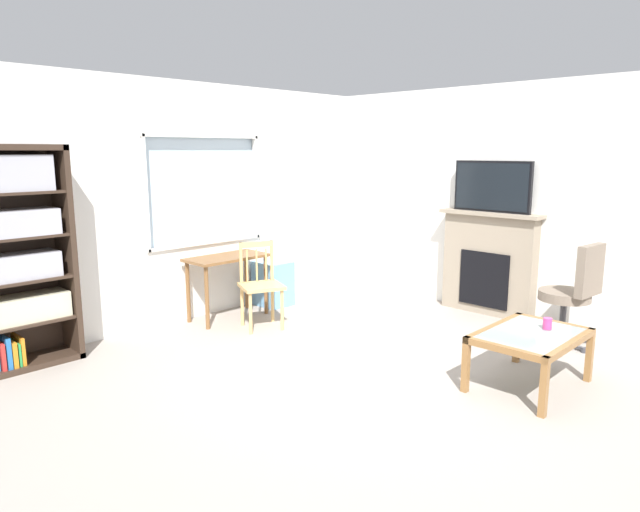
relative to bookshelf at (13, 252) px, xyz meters
The scene contains 12 objects.
ground 3.22m from the bookshelf, 50.46° to the right, with size 5.92×6.19×0.02m, color #9E9389.
wall_back_with_window 1.96m from the bookshelf, ahead, with size 4.92×0.15×2.57m.
wall_right 5.05m from the bookshelf, 27.81° to the right, with size 0.12×5.39×2.57m, color white.
bookshelf is the anchor object (origin of this frame).
desk_under_window 2.16m from the bookshelf, ahead, with size 0.90×0.45×0.70m.
wooden_chair 2.31m from the bookshelf, 16.12° to the right, with size 0.54×0.53×0.90m.
plastic_drawer_unit 2.92m from the bookshelf, ahead, with size 0.35×0.40×0.53m, color #72ADDB.
fireplace 4.80m from the bookshelf, 25.84° to the right, with size 0.26×1.17×1.17m.
tv 4.79m from the bookshelf, 25.93° to the right, with size 0.06×0.90×0.56m.
office_chair 5.02m from the bookshelf, 39.84° to the right, with size 0.57×0.58×1.00m.
coffee_table 4.30m from the bookshelf, 51.61° to the right, with size 0.93×0.66×0.44m.
sippy_cup 4.44m from the bookshelf, 50.19° to the right, with size 0.07×0.07×0.09m, color #DB3D84.
Camera 1 is at (-3.49, -2.75, 1.85)m, focal length 31.76 mm.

